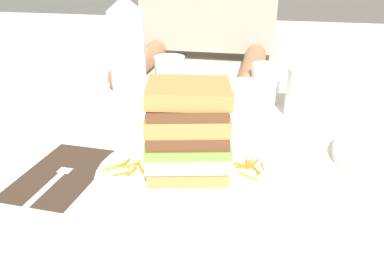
% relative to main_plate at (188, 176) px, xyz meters
% --- Properties ---
extents(ground_plane, '(3.00, 3.00, 0.00)m').
position_rel_main_plate_xyz_m(ground_plane, '(-0.02, 0.02, -0.01)').
color(ground_plane, beige).
extents(main_plate, '(0.26, 0.26, 0.02)m').
position_rel_main_plate_xyz_m(main_plate, '(0.00, 0.00, 0.00)').
color(main_plate, white).
rests_on(main_plate, ground_plane).
extents(sandwich, '(0.13, 0.12, 0.13)m').
position_rel_main_plate_xyz_m(sandwich, '(0.00, 0.00, 0.07)').
color(sandwich, '#A87A42').
rests_on(sandwich, main_plate).
extents(carrot_shred_0, '(0.01, 0.02, 0.00)m').
position_rel_main_plate_xyz_m(carrot_shred_0, '(-0.08, -0.02, 0.01)').
color(carrot_shred_0, orange).
rests_on(carrot_shred_0, main_plate).
extents(carrot_shred_1, '(0.00, 0.02, 0.00)m').
position_rel_main_plate_xyz_m(carrot_shred_1, '(-0.08, 0.00, 0.01)').
color(carrot_shred_1, orange).
rests_on(carrot_shred_1, main_plate).
extents(carrot_shred_2, '(0.02, 0.02, 0.00)m').
position_rel_main_plate_xyz_m(carrot_shred_2, '(-0.08, 0.00, 0.01)').
color(carrot_shred_2, orange).
rests_on(carrot_shred_2, main_plate).
extents(carrot_shred_3, '(0.02, 0.02, 0.00)m').
position_rel_main_plate_xyz_m(carrot_shred_3, '(-0.09, -0.03, 0.01)').
color(carrot_shred_3, orange).
rests_on(carrot_shred_3, main_plate).
extents(carrot_shred_4, '(0.03, 0.02, 0.00)m').
position_rel_main_plate_xyz_m(carrot_shred_4, '(-0.10, -0.01, 0.01)').
color(carrot_shred_4, orange).
rests_on(carrot_shred_4, main_plate).
extents(carrot_shred_5, '(0.02, 0.02, 0.00)m').
position_rel_main_plate_xyz_m(carrot_shred_5, '(-0.09, -0.00, 0.01)').
color(carrot_shred_5, orange).
rests_on(carrot_shred_5, main_plate).
extents(carrot_shred_6, '(0.01, 0.02, 0.00)m').
position_rel_main_plate_xyz_m(carrot_shred_6, '(-0.09, 0.00, 0.01)').
color(carrot_shred_6, orange).
rests_on(carrot_shred_6, main_plate).
extents(carrot_shred_7, '(0.02, 0.03, 0.00)m').
position_rel_main_plate_xyz_m(carrot_shred_7, '(-0.11, -0.01, 0.01)').
color(carrot_shred_7, orange).
rests_on(carrot_shred_7, main_plate).
extents(carrot_shred_8, '(0.02, 0.03, 0.00)m').
position_rel_main_plate_xyz_m(carrot_shred_8, '(-0.07, -0.01, 0.01)').
color(carrot_shred_8, orange).
rests_on(carrot_shred_8, main_plate).
extents(carrot_shred_9, '(0.01, 0.02, 0.00)m').
position_rel_main_plate_xyz_m(carrot_shred_9, '(0.09, 0.04, 0.01)').
color(carrot_shred_9, orange).
rests_on(carrot_shred_9, main_plate).
extents(carrot_shred_10, '(0.01, 0.02, 0.00)m').
position_rel_main_plate_xyz_m(carrot_shred_10, '(0.10, 0.01, 0.01)').
color(carrot_shred_10, orange).
rests_on(carrot_shred_10, main_plate).
extents(carrot_shred_11, '(0.02, 0.02, 0.00)m').
position_rel_main_plate_xyz_m(carrot_shred_11, '(0.09, 0.02, 0.01)').
color(carrot_shred_11, orange).
rests_on(carrot_shred_11, main_plate).
extents(carrot_shred_12, '(0.03, 0.01, 0.00)m').
position_rel_main_plate_xyz_m(carrot_shred_12, '(0.07, 0.03, 0.01)').
color(carrot_shred_12, orange).
rests_on(carrot_shred_12, main_plate).
extents(carrot_shred_13, '(0.01, 0.02, 0.00)m').
position_rel_main_plate_xyz_m(carrot_shred_13, '(0.08, 0.04, 0.01)').
color(carrot_shred_13, orange).
rests_on(carrot_shred_13, main_plate).
extents(carrot_shred_14, '(0.01, 0.02, 0.00)m').
position_rel_main_plate_xyz_m(carrot_shred_14, '(0.10, 0.03, 0.01)').
color(carrot_shred_14, orange).
rests_on(carrot_shred_14, main_plate).
extents(carrot_shred_15, '(0.03, 0.02, 0.00)m').
position_rel_main_plate_xyz_m(carrot_shred_15, '(0.08, 0.03, 0.01)').
color(carrot_shred_15, orange).
rests_on(carrot_shred_15, main_plate).
extents(carrot_shred_16, '(0.03, 0.02, 0.00)m').
position_rel_main_plate_xyz_m(carrot_shred_16, '(0.09, 0.00, 0.01)').
color(carrot_shred_16, orange).
rests_on(carrot_shred_16, main_plate).
extents(carrot_shred_17, '(0.02, 0.00, 0.00)m').
position_rel_main_plate_xyz_m(carrot_shred_17, '(0.08, 0.02, 0.01)').
color(carrot_shred_17, orange).
rests_on(carrot_shred_17, main_plate).
extents(carrot_shred_18, '(0.01, 0.03, 0.00)m').
position_rel_main_plate_xyz_m(carrot_shred_18, '(0.08, 0.03, 0.01)').
color(carrot_shred_18, orange).
rests_on(carrot_shred_18, main_plate).
extents(napkin_dark, '(0.12, 0.18, 0.00)m').
position_rel_main_plate_xyz_m(napkin_dark, '(-0.19, -0.02, -0.01)').
color(napkin_dark, '#38281E').
rests_on(napkin_dark, ground_plane).
extents(fork, '(0.02, 0.17, 0.00)m').
position_rel_main_plate_xyz_m(fork, '(-0.19, -0.04, -0.00)').
color(fork, silver).
rests_on(fork, napkin_dark).
extents(knife, '(0.02, 0.20, 0.00)m').
position_rel_main_plate_xyz_m(knife, '(0.16, -0.02, -0.01)').
color(knife, silver).
rests_on(knife, ground_plane).
extents(juice_glass, '(0.07, 0.07, 0.08)m').
position_rel_main_plate_xyz_m(juice_glass, '(0.06, 0.23, 0.03)').
color(juice_glass, white).
rests_on(juice_glass, ground_plane).
extents(water_bottle, '(0.07, 0.07, 0.27)m').
position_rel_main_plate_xyz_m(water_bottle, '(-0.18, 0.26, 0.11)').
color(water_bottle, silver).
rests_on(water_bottle, ground_plane).
extents(empty_tumbler_0, '(0.08, 0.08, 0.10)m').
position_rel_main_plate_xyz_m(empty_tumbler_0, '(0.18, 0.29, 0.04)').
color(empty_tumbler_0, silver).
rests_on(empty_tumbler_0, ground_plane).
extents(empty_tumbler_1, '(0.07, 0.07, 0.09)m').
position_rel_main_plate_xyz_m(empty_tumbler_1, '(-0.04, 0.24, 0.03)').
color(empty_tumbler_1, silver).
rests_on(empty_tumbler_1, ground_plane).
extents(empty_tumbler_2, '(0.07, 0.07, 0.09)m').
position_rel_main_plate_xyz_m(empty_tumbler_2, '(-0.12, 0.37, 0.03)').
color(empty_tumbler_2, silver).
rests_on(empty_tumbler_2, ground_plane).
extents(empty_tumbler_3, '(0.06, 0.06, 0.09)m').
position_rel_main_plate_xyz_m(empty_tumbler_3, '(0.10, 0.35, 0.03)').
color(empty_tumbler_3, silver).
rests_on(empty_tumbler_3, ground_plane).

